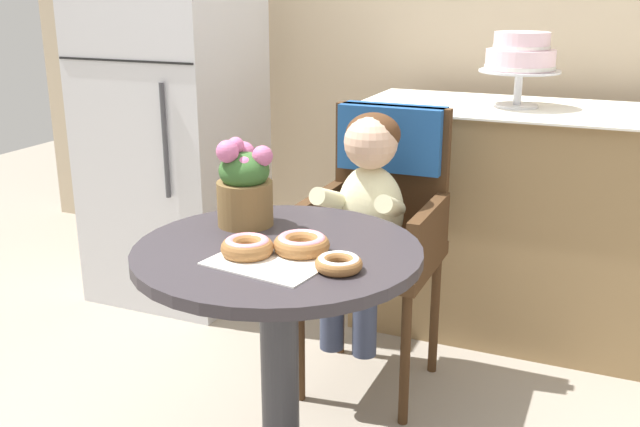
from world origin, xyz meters
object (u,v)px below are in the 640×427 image
Objects in this scene: cafe_table at (279,325)px; flower_vase at (245,183)px; tiered_cake_stand at (521,57)px; refrigerator at (172,105)px; seated_child at (367,204)px; donut_mid at (247,246)px; donut_front at (302,243)px; wicker_chair at (382,202)px; donut_side at (339,263)px.

flower_vase is (-0.16, 0.13, 0.33)m from cafe_table.
tiered_cake_stand is (0.52, 1.17, 0.25)m from flower_vase.
refrigerator is at bearing 133.67° from cafe_table.
seated_child is at bearing 67.15° from flower_vase.
donut_mid is 0.07× the size of refrigerator.
refrigerator is at bearing 153.98° from seated_child.
donut_front is 0.13m from donut_mid.
cafe_table is 0.75× the size of wicker_chair.
refrigerator reaches higher than wicker_chair.
donut_side is (0.23, 0.00, -0.01)m from donut_mid.
cafe_table is 1.56m from refrigerator.
flower_vase is (-0.19, -0.45, 0.16)m from seated_child.
wicker_chair reaches higher than donut_front.
flower_vase is (-0.23, 0.14, 0.09)m from donut_front.
tiered_cake_stand is (0.17, 1.39, 0.35)m from donut_side.
seated_child is 0.68m from donut_side.
tiered_cake_stand is (0.34, 0.73, 0.41)m from seated_child.
donut_side is at bearing -23.38° from cafe_table.
donut_front reaches higher than donut_side.
refrigerator reaches higher than flower_vase.
seated_child is (0.00, -0.16, 0.04)m from wicker_chair.
donut_front is 0.46× the size of tiered_cake_stand.
tiered_cake_stand reaches higher than flower_vase.
seated_child reaches higher than wicker_chair.
cafe_table is at bearing -38.89° from flower_vase.
wicker_chair is at bearing 85.33° from donut_mid.
donut_side is (0.20, -0.09, 0.23)m from cafe_table.
seated_child is 0.67m from donut_mid.
tiered_cake_stand is (0.40, 1.39, 0.34)m from donut_mid.
flower_vase is at bearing 149.07° from donut_side.
refrigerator reaches higher than donut_front.
refrigerator is (-1.08, 0.37, 0.21)m from wicker_chair.
tiered_cake_stand is at bearing 65.93° from flower_vase.
donut_side is (0.17, -0.66, 0.06)m from seated_child.
donut_mid is (-0.04, -0.09, 0.24)m from cafe_table.
seated_child is at bearing -85.50° from wicker_chair.
donut_front is 1.08× the size of donut_mid.
donut_mid is 0.53× the size of flower_vase.
donut_front is at bearing -85.73° from seated_child.
refrigerator is (-1.01, 1.19, 0.10)m from donut_mid.
cafe_table is at bearing -105.69° from tiered_cake_stand.
wicker_chair is 3.18× the size of tiered_cake_stand.
wicker_chair is 0.66m from flower_vase.
flower_vase reaches higher than donut_mid.
donut_side is at bearing -30.93° from flower_vase.
cafe_table is at bearing -87.79° from wicker_chair.
seated_child is 3.04× the size of flower_vase.
cafe_table is at bearing -92.91° from seated_child.
wicker_chair reaches higher than donut_side.
seated_child is at bearing 84.23° from donut_mid.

